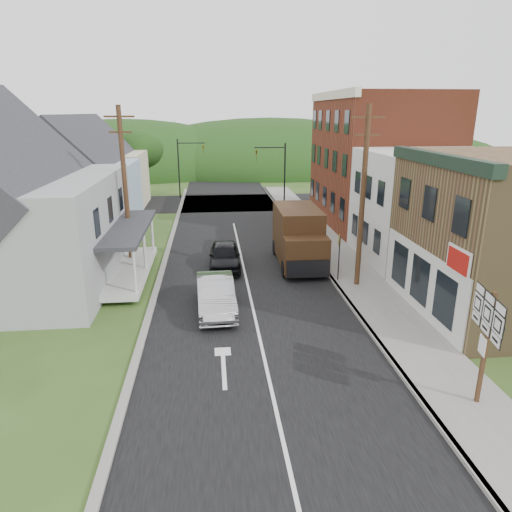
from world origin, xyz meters
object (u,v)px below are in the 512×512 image
object	(u,v)px
delivery_van	(299,237)
route_sign_cluster	(486,332)
silver_sedan	(216,295)
dark_sedan	(225,256)
warning_sign	(339,250)

from	to	relation	value
delivery_van	route_sign_cluster	distance (m)	14.25
silver_sedan	route_sign_cluster	bearing A→B (deg)	-47.80
silver_sedan	route_sign_cluster	world-z (taller)	route_sign_cluster
silver_sedan	route_sign_cluster	distance (m)	11.20
delivery_van	route_sign_cluster	bearing A→B (deg)	-77.34
dark_sedan	warning_sign	distance (m)	6.60
dark_sedan	route_sign_cluster	distance (m)	15.58
silver_sedan	dark_sedan	xyz separation A→B (m)	(0.60, 5.85, -0.03)
dark_sedan	delivery_van	bearing A→B (deg)	4.35
silver_sedan	dark_sedan	bearing A→B (deg)	81.49
delivery_van	warning_sign	world-z (taller)	delivery_van
route_sign_cluster	dark_sedan	bearing A→B (deg)	128.45
delivery_van	route_sign_cluster	world-z (taller)	route_sign_cluster
silver_sedan	warning_sign	size ratio (longest dim) A/B	1.84
dark_sedan	silver_sedan	bearing A→B (deg)	-94.62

